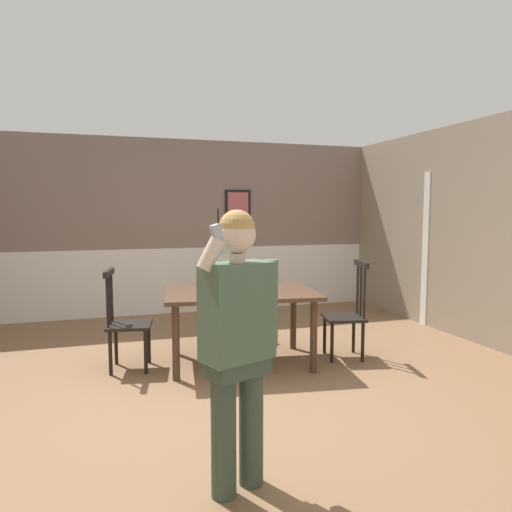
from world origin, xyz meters
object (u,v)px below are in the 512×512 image
Objects in this scene: chair_at_table_head at (347,314)px; chair_near_window at (231,303)px; chair_by_doorway at (126,322)px; person_figure at (238,335)px; dining_table at (241,300)px.

chair_near_window is at bearing 56.43° from chair_at_table_head.
chair_near_window is 1.45m from chair_by_doorway.
person_figure is at bearing 151.03° from chair_at_table_head.
person_figure is at bearing 22.83° from chair_by_doorway.
dining_table is at bearing 92.10° from chair_by_doorway.
chair_near_window is 0.90× the size of chair_at_table_head.
dining_table is 1.58× the size of chair_at_table_head.
dining_table is 1.16m from chair_by_doorway.
person_figure reaches higher than dining_table.
dining_table is at bearing 87.12° from chair_near_window.
chair_by_doorway is 0.96× the size of chair_at_table_head.
person_figure is at bearing 81.33° from chair_near_window.
chair_near_window is 0.59× the size of person_figure.
chair_at_table_head reaches higher than dining_table.
chair_by_doorway is (-1.26, -0.72, 0.02)m from chair_near_window.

